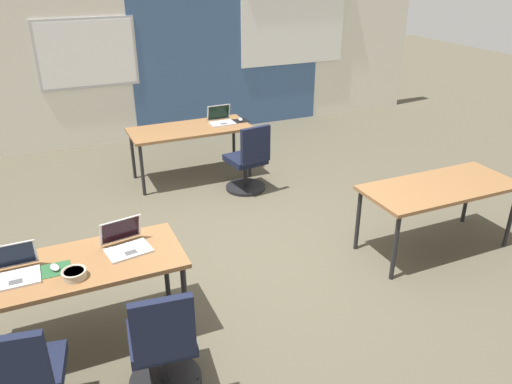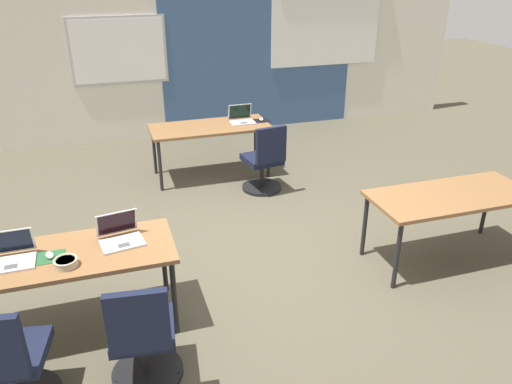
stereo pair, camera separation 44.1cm
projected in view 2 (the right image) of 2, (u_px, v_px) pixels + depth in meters
ground_plane at (260, 255)px, 5.17m from camera, size 24.00×24.00×0.00m
back_wall_assembly at (184, 50)px, 8.20m from camera, size 10.00×0.27×2.80m
desk_near_left at (70, 260)px, 3.89m from camera, size 1.60×0.70×0.72m
desk_near_right at (451, 200)px, 4.85m from camera, size 1.60×0.70×0.72m
desk_far_center at (210, 130)px, 6.78m from camera, size 1.60×0.70×0.72m
laptop_near_left_end at (11, 256)px, 3.74m from camera, size 0.33×0.29×0.23m
mousepad_near_left_end at (50, 257)px, 3.81m from camera, size 0.22×0.19×0.00m
mouse_near_left_end at (50, 255)px, 3.80m from camera, size 0.08×0.11×0.03m
chair_near_left_end at (10, 367)px, 3.26m from camera, size 0.52×0.57×0.92m
laptop_near_left_inner at (120, 236)px, 4.01m from camera, size 0.37×0.34×0.23m
chair_near_left_inner at (143, 341)px, 3.47m from camera, size 0.52×0.56×0.92m
laptop_far_right at (242, 119)px, 6.89m from camera, size 0.33×0.29×0.23m
mousepad_far_right at (261, 121)px, 6.97m from camera, size 0.22×0.19×0.00m
mouse_far_right at (261, 119)px, 6.96m from camera, size 0.07×0.11×0.03m
chair_far_right at (264, 164)px, 6.43m from camera, size 0.52×0.57×0.92m
snack_bowl at (66, 262)px, 3.69m from camera, size 0.18×0.18×0.06m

